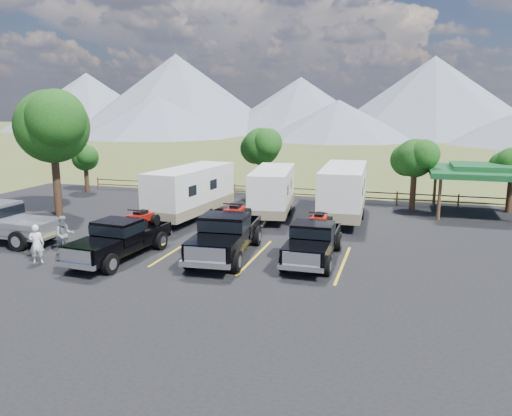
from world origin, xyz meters
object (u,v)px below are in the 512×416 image
(rig_left, at_px, (121,237))
(rig_center, at_px, (226,233))
(trailer_left, at_px, (191,192))
(trailer_center, at_px, (273,192))
(person_b, at_px, (64,235))
(rig_right, at_px, (313,239))
(trailer_right, at_px, (343,192))
(pavilion, at_px, (480,171))
(person_a, at_px, (36,244))
(tree_big_nw, at_px, (52,126))

(rig_left, bearing_deg, rig_center, 25.62)
(trailer_left, distance_m, trailer_center, 5.06)
(trailer_center, relative_size, person_b, 4.76)
(rig_right, bearing_deg, trailer_left, 144.35)
(trailer_right, bearing_deg, rig_center, -117.46)
(pavilion, bearing_deg, trailer_center, -160.27)
(pavilion, bearing_deg, trailer_left, -158.66)
(pavilion, distance_m, rig_left, 22.52)
(pavilion, relative_size, trailer_right, 0.66)
(trailer_left, bearing_deg, trailer_right, 21.74)
(rig_left, relative_size, trailer_left, 0.67)
(pavilion, height_order, person_a, pavilion)
(trailer_right, bearing_deg, rig_right, -94.22)
(rig_center, distance_m, rig_right, 4.00)
(rig_right, distance_m, person_b, 11.56)
(rig_left, bearing_deg, trailer_right, 55.76)
(rig_center, bearing_deg, rig_left, -164.10)
(rig_left, bearing_deg, trailer_left, 96.11)
(tree_big_nw, relative_size, rig_right, 1.34)
(trailer_left, xyz_separation_m, trailer_right, (8.90, 2.50, 0.05))
(trailer_left, relative_size, person_a, 5.24)
(tree_big_nw, distance_m, person_a, 11.31)
(tree_big_nw, relative_size, trailer_left, 0.86)
(rig_center, relative_size, trailer_left, 0.74)
(trailer_left, xyz_separation_m, trailer_center, (4.56, 2.18, -0.10))
(tree_big_nw, height_order, trailer_left, tree_big_nw)
(trailer_left, height_order, person_b, trailer_left)
(trailer_center, xyz_separation_m, person_b, (-7.26, -10.60, -0.65))
(rig_left, xyz_separation_m, trailer_center, (4.37, 10.43, 0.59))
(rig_right, relative_size, trailer_center, 0.68)
(rig_right, distance_m, trailer_right, 8.59)
(trailer_center, bearing_deg, trailer_left, -162.38)
(tree_big_nw, distance_m, trailer_right, 18.28)
(trailer_center, distance_m, person_b, 12.87)
(rig_left, xyz_separation_m, trailer_left, (-0.19, 8.25, 0.69))
(rig_left, relative_size, trailer_center, 0.71)
(rig_left, distance_m, trailer_center, 11.33)
(rig_right, relative_size, trailer_right, 0.63)
(trailer_center, bearing_deg, rig_right, -71.73)
(pavilion, xyz_separation_m, person_a, (-19.95, -16.62, -1.88))
(pavilion, height_order, rig_left, pavilion)
(person_b, bearing_deg, trailer_right, -0.93)
(tree_big_nw, bearing_deg, trailer_left, 8.88)
(rig_right, xyz_separation_m, person_b, (-11.31, -2.37, -0.04))
(pavilion, distance_m, person_a, 26.03)
(rig_center, distance_m, trailer_right, 10.02)
(pavilion, xyz_separation_m, rig_center, (-12.35, -13.19, -1.68))
(trailer_center, bearing_deg, tree_big_nw, -172.92)
(rig_left, height_order, person_b, rig_left)
(trailer_right, height_order, person_a, trailer_right)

